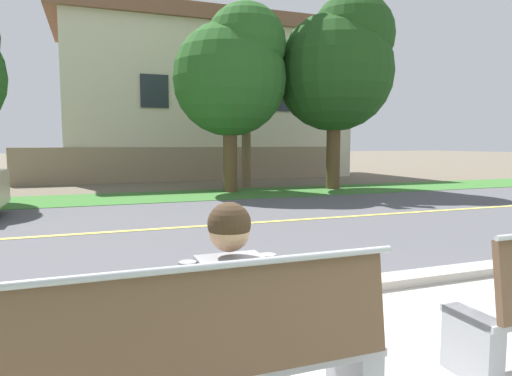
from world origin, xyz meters
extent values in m
plane|color=#665B4C|center=(0.00, 8.00, 0.00)|extent=(140.00, 140.00, 0.00)
cube|color=#ADA89E|center=(0.00, 2.35, 0.06)|extent=(44.00, 0.30, 0.11)
cube|color=#515156|center=(0.00, 6.50, 0.00)|extent=(52.00, 8.00, 0.01)
cube|color=#E0CC4C|center=(0.00, 6.50, 0.01)|extent=(48.00, 0.14, 0.01)
cube|color=#38702D|center=(0.00, 11.49, 0.01)|extent=(48.00, 2.80, 0.02)
cube|color=#9EA0A8|center=(-0.45, 0.56, 0.23)|extent=(0.14, 0.40, 0.45)
cube|color=#9EA0A8|center=(-1.38, 0.56, 0.42)|extent=(2.01, 0.44, 0.05)
cube|color=brown|center=(-1.38, 0.37, 0.71)|extent=(1.93, 0.12, 0.52)
cylinder|color=#9EA0A8|center=(-1.38, 0.36, 0.99)|extent=(2.01, 0.04, 0.04)
cube|color=#9EA0A8|center=(0.45, 0.56, 0.23)|extent=(0.14, 0.40, 0.45)
cylinder|color=black|center=(-1.29, 0.75, 0.51)|extent=(0.15, 0.42, 0.15)
cylinder|color=black|center=(-1.11, 0.75, 0.51)|extent=(0.15, 0.42, 0.15)
cylinder|color=black|center=(-1.29, 0.94, 0.21)|extent=(0.12, 0.12, 0.43)
cylinder|color=black|center=(-1.11, 0.94, 0.21)|extent=(0.12, 0.12, 0.43)
cube|color=gray|center=(-1.20, 0.56, 0.71)|extent=(0.34, 0.20, 0.52)
cylinder|color=gray|center=(-1.41, 0.58, 0.73)|extent=(0.09, 0.09, 0.46)
cylinder|color=gray|center=(-0.98, 0.58, 0.73)|extent=(0.09, 0.09, 0.46)
sphere|color=tan|center=(-1.20, 0.57, 1.10)|extent=(0.21, 0.21, 0.21)
sphere|color=#382819|center=(-1.20, 0.57, 1.14)|extent=(0.22, 0.22, 0.22)
cylinder|color=brown|center=(2.31, 12.04, 1.11)|extent=(0.45, 0.45, 2.22)
sphere|color=#23561E|center=(2.31, 12.04, 3.55)|extent=(3.55, 3.55, 3.55)
sphere|color=#23561E|center=(2.75, 11.78, 4.61)|extent=(2.48, 2.48, 2.48)
cylinder|color=brown|center=(5.89, 11.80, 1.22)|extent=(0.46, 0.46, 2.45)
sphere|color=#1E4719|center=(5.89, 11.80, 3.91)|extent=(3.91, 3.91, 3.91)
sphere|color=#1E4719|center=(6.38, 11.50, 5.09)|extent=(2.74, 2.74, 2.74)
cylinder|color=brown|center=(3.35, 13.50, 4.48)|extent=(0.32, 0.32, 8.96)
cube|color=gray|center=(1.82, 16.68, 0.70)|extent=(13.00, 0.36, 1.40)
cube|color=beige|center=(3.40, 19.88, 3.28)|extent=(12.45, 6.40, 6.56)
cube|color=brown|center=(3.40, 19.88, 6.86)|extent=(13.45, 6.91, 0.60)
cube|color=#232833|center=(0.60, 16.65, 3.61)|extent=(1.10, 0.06, 1.30)
cube|color=#232833|center=(6.20, 16.65, 3.61)|extent=(1.10, 0.06, 1.30)
camera|label=1|loc=(-1.85, -1.58, 1.55)|focal=31.39mm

